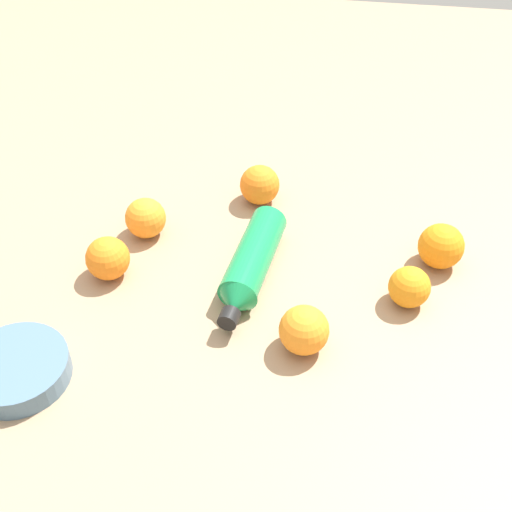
# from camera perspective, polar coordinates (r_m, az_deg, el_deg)

# --- Properties ---
(ground_plane) EXTENTS (2.40, 2.40, 0.00)m
(ground_plane) POSITION_cam_1_polar(r_m,az_deg,el_deg) (1.18, 0.11, 0.08)
(ground_plane) COLOR #9E7F60
(water_bottle) EXTENTS (0.09, 0.27, 0.06)m
(water_bottle) POSITION_cam_1_polar(r_m,az_deg,el_deg) (1.11, -0.30, -0.70)
(water_bottle) COLOR #198C4C
(water_bottle) RESTS_ON ground_plane
(orange_0) EXTENTS (0.07, 0.07, 0.07)m
(orange_0) POSITION_cam_1_polar(r_m,az_deg,el_deg) (1.10, 13.04, -2.61)
(orange_0) COLOR orange
(orange_0) RESTS_ON ground_plane
(orange_1) EXTENTS (0.07, 0.07, 0.07)m
(orange_1) POSITION_cam_1_polar(r_m,az_deg,el_deg) (1.22, -9.47, 3.24)
(orange_1) COLOR orange
(orange_1) RESTS_ON ground_plane
(orange_2) EXTENTS (0.08, 0.08, 0.08)m
(orange_2) POSITION_cam_1_polar(r_m,az_deg,el_deg) (1.28, 0.32, 6.14)
(orange_2) COLOR orange
(orange_2) RESTS_ON ground_plane
(orange_3) EXTENTS (0.08, 0.08, 0.08)m
(orange_3) POSITION_cam_1_polar(r_m,az_deg,el_deg) (1.01, 4.15, -6.37)
(orange_3) COLOR orange
(orange_3) RESTS_ON ground_plane
(orange_4) EXTENTS (0.07, 0.07, 0.07)m
(orange_4) POSITION_cam_1_polar(r_m,az_deg,el_deg) (1.14, -12.62, -0.19)
(orange_4) COLOR orange
(orange_4) RESTS_ON ground_plane
(orange_5) EXTENTS (0.08, 0.08, 0.08)m
(orange_5) POSITION_cam_1_polar(r_m,az_deg,el_deg) (1.18, 15.61, 0.82)
(orange_5) COLOR orange
(orange_5) RESTS_ON ground_plane
(ceramic_bowl) EXTENTS (0.15, 0.15, 0.04)m
(ceramic_bowl) POSITION_cam_1_polar(r_m,az_deg,el_deg) (1.04, -19.84, -9.12)
(ceramic_bowl) COLOR slate
(ceramic_bowl) RESTS_ON ground_plane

